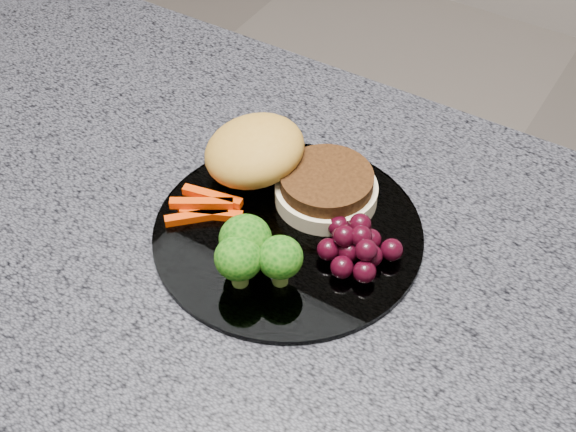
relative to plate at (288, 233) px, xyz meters
name	(u,v)px	position (x,y,z in m)	size (l,w,h in m)	color
countertop	(210,243)	(-0.07, -0.03, -0.02)	(1.20, 0.60, 0.04)	#4A4B54
plate	(288,233)	(0.00, 0.00, 0.00)	(0.26, 0.26, 0.01)	white
burger	(280,167)	(-0.04, 0.05, 0.03)	(0.20, 0.13, 0.06)	beige
carrot_sticks	(206,207)	(-0.08, -0.02, 0.01)	(0.07, 0.06, 0.02)	red
broccoli	(253,251)	(0.00, -0.06, 0.04)	(0.08, 0.07, 0.06)	olive
grape_bunch	(356,246)	(0.07, 0.00, 0.02)	(0.08, 0.06, 0.04)	black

